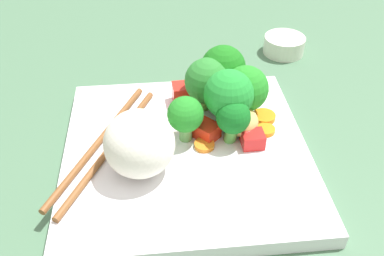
{
  "coord_description": "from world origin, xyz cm",
  "views": [
    {
      "loc": [
        -34.16,
        1.0,
        32.26
      ],
      "look_at": [
        0.77,
        -0.66,
        3.71
      ],
      "focal_mm": 40.06,
      "sensor_mm": 36.0,
      "label": 1
    }
  ],
  "objects_px": {
    "square_plate": "(186,153)",
    "rice_mound": "(139,144)",
    "broccoli_floret_0": "(182,116)",
    "sauce_cup": "(284,45)",
    "chopstick_pair": "(105,143)",
    "carrot_slice_0": "(190,121)"
  },
  "relations": [
    {
      "from": "square_plate",
      "to": "rice_mound",
      "type": "bearing_deg",
      "value": 122.74
    },
    {
      "from": "square_plate",
      "to": "chopstick_pair",
      "type": "height_order",
      "value": "chopstick_pair"
    },
    {
      "from": "sauce_cup",
      "to": "carrot_slice_0",
      "type": "bearing_deg",
      "value": 141.31
    },
    {
      "from": "carrot_slice_0",
      "to": "sauce_cup",
      "type": "bearing_deg",
      "value": -38.69
    },
    {
      "from": "carrot_slice_0",
      "to": "chopstick_pair",
      "type": "xyz_separation_m",
      "value": [
        -0.03,
        0.09,
        -0.0
      ]
    },
    {
      "from": "square_plate",
      "to": "chopstick_pair",
      "type": "distance_m",
      "value": 0.09
    },
    {
      "from": "carrot_slice_0",
      "to": "square_plate",
      "type": "bearing_deg",
      "value": 171.93
    },
    {
      "from": "broccoli_floret_0",
      "to": "carrot_slice_0",
      "type": "distance_m",
      "value": 0.04
    },
    {
      "from": "broccoli_floret_0",
      "to": "rice_mound",
      "type": "bearing_deg",
      "value": 135.75
    },
    {
      "from": "carrot_slice_0",
      "to": "sauce_cup",
      "type": "relative_size",
      "value": 0.34
    },
    {
      "from": "broccoli_floret_0",
      "to": "chopstick_pair",
      "type": "bearing_deg",
      "value": 94.99
    },
    {
      "from": "broccoli_floret_0",
      "to": "sauce_cup",
      "type": "xyz_separation_m",
      "value": [
        0.21,
        -0.16,
        -0.04
      ]
    },
    {
      "from": "square_plate",
      "to": "broccoli_floret_0",
      "type": "relative_size",
      "value": 4.86
    },
    {
      "from": "square_plate",
      "to": "chopstick_pair",
      "type": "relative_size",
      "value": 1.3
    },
    {
      "from": "rice_mound",
      "to": "sauce_cup",
      "type": "bearing_deg",
      "value": -38.07
    },
    {
      "from": "chopstick_pair",
      "to": "broccoli_floret_0",
      "type": "bearing_deg",
      "value": 117.43
    },
    {
      "from": "rice_mound",
      "to": "chopstick_pair",
      "type": "bearing_deg",
      "value": 48.45
    },
    {
      "from": "sauce_cup",
      "to": "chopstick_pair",
      "type": "bearing_deg",
      "value": 132.38
    },
    {
      "from": "broccoli_floret_0",
      "to": "sauce_cup",
      "type": "height_order",
      "value": "broccoli_floret_0"
    },
    {
      "from": "carrot_slice_0",
      "to": "broccoli_floret_0",
      "type": "bearing_deg",
      "value": 160.57
    },
    {
      "from": "chopstick_pair",
      "to": "sauce_cup",
      "type": "relative_size",
      "value": 3.29
    },
    {
      "from": "broccoli_floret_0",
      "to": "chopstick_pair",
      "type": "distance_m",
      "value": 0.09
    }
  ]
}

